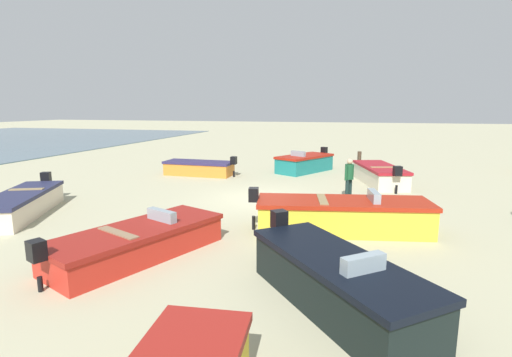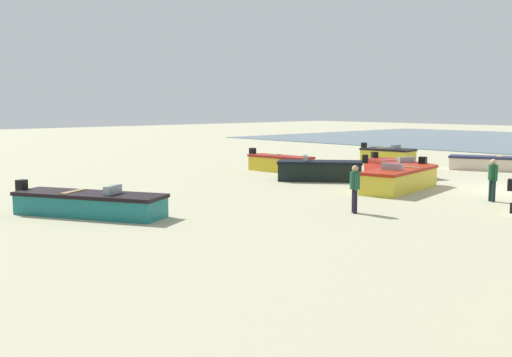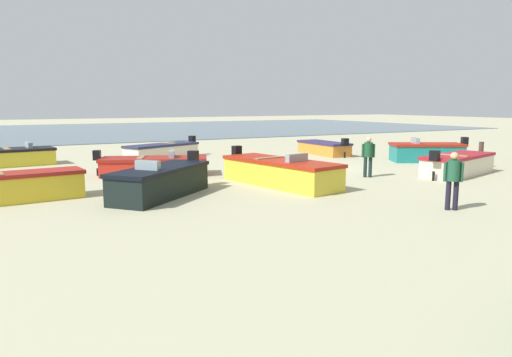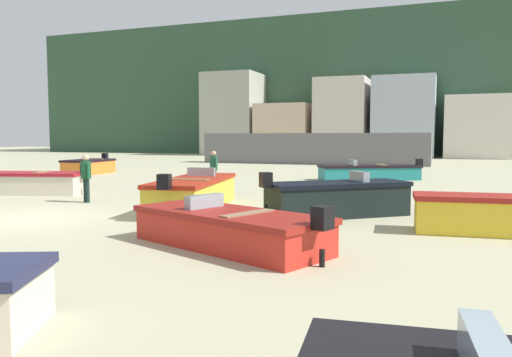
# 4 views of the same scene
# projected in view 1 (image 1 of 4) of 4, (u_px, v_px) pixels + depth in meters

# --- Properties ---
(ground_plane) EXTENTS (160.00, 160.00, 0.00)m
(ground_plane) POSITION_uv_depth(u_px,v_px,m) (260.00, 199.00, 15.24)
(ground_plane) COLOR #AEAA88
(boat_orange_0) EXTENTS (1.46, 3.94, 1.06)m
(boat_orange_0) POSITION_uv_depth(u_px,v_px,m) (199.00, 168.00, 20.55)
(boat_orange_0) COLOR orange
(boat_orange_0) RESTS_ON ground
(boat_cream_1) EXTENTS (4.47, 2.54, 1.17)m
(boat_cream_1) POSITION_uv_depth(u_px,v_px,m) (380.00, 175.00, 18.23)
(boat_cream_1) COLOR beige
(boat_cream_1) RESTS_ON ground
(boat_cream_2) EXTENTS (4.50, 2.91, 1.10)m
(boat_cream_2) POSITION_uv_depth(u_px,v_px,m) (21.00, 204.00, 12.84)
(boat_cream_2) COLOR beige
(boat_cream_2) RESTS_ON ground
(boat_black_3) EXTENTS (3.98, 3.65, 1.28)m
(boat_black_3) POSITION_uv_depth(u_px,v_px,m) (336.00, 281.00, 6.93)
(boat_black_3) COLOR black
(boat_black_3) RESTS_ON ground
(boat_teal_5) EXTENTS (3.84, 3.08, 1.25)m
(boat_teal_5) POSITION_uv_depth(u_px,v_px,m) (305.00, 163.00, 21.61)
(boat_teal_5) COLOR #1A7674
(boat_teal_5) RESTS_ON ground
(boat_red_7) EXTENTS (4.60, 3.16, 1.05)m
(boat_red_7) POSITION_uv_depth(u_px,v_px,m) (138.00, 242.00, 9.31)
(boat_red_7) COLOR red
(boat_red_7) RESTS_ON ground
(boat_yellow_9) EXTENTS (2.45, 5.29, 1.26)m
(boat_yellow_9) POSITION_uv_depth(u_px,v_px,m) (343.00, 216.00, 11.18)
(boat_yellow_9) COLOR gold
(boat_yellow_9) RESTS_ON ground
(mooring_post_near_water) EXTENTS (0.21, 0.21, 1.21)m
(mooring_post_near_water) POSITION_uv_depth(u_px,v_px,m) (359.00, 162.00, 21.03)
(mooring_post_near_water) COLOR #433425
(mooring_post_near_water) RESTS_ON ground
(beach_walker_foreground) EXTENTS (0.49, 0.47, 1.62)m
(beach_walker_foreground) POSITION_uv_depth(u_px,v_px,m) (349.00, 176.00, 14.97)
(beach_walker_foreground) COLOR black
(beach_walker_foreground) RESTS_ON ground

